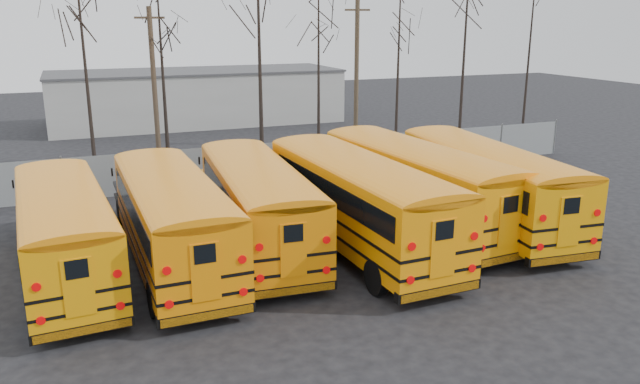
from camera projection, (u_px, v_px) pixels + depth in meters
name	position (u px, v px, depth m)	size (l,w,h in m)	color
ground	(328.00, 271.00, 20.52)	(120.00, 120.00, 0.00)	black
fence	(236.00, 165.00, 30.99)	(40.00, 0.04, 2.00)	gray
distant_building	(197.00, 97.00, 49.32)	(22.00, 8.00, 4.00)	#ABAAA6
bus_a	(63.00, 225.00, 19.54)	(3.24, 11.07, 3.06)	black
bus_b	(171.00, 212.00, 20.57)	(2.84, 11.50, 3.20)	black
bus_c	(256.00, 197.00, 22.25)	(3.45, 11.60, 3.20)	black
bus_d	(355.00, 194.00, 22.17)	(3.26, 12.27, 3.41)	black
bus_e	(413.00, 178.00, 24.49)	(3.70, 12.27, 3.39)	black
bus_f	(483.00, 177.00, 24.73)	(3.83, 12.06, 3.32)	black
utility_pole_left	(154.00, 88.00, 33.14)	(1.54, 0.27, 8.64)	#453627
utility_pole_right	(356.00, 73.00, 39.37)	(1.63, 0.28, 9.14)	#483A29
tree_1	(86.00, 72.00, 28.76)	(0.26, 0.26, 11.32)	black
tree_2	(163.00, 82.00, 33.38)	(0.26, 0.26, 9.52)	black
tree_3	(259.00, 50.00, 33.72)	(0.26, 0.26, 12.78)	black
tree_4	(319.00, 73.00, 34.92)	(0.26, 0.26, 10.16)	black
tree_5	(398.00, 69.00, 34.94)	(0.26, 0.26, 10.64)	black
tree_6	(465.00, 46.00, 36.37)	(0.26, 0.26, 12.97)	black
tree_7	(529.00, 50.00, 37.86)	(0.26, 0.26, 12.41)	black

